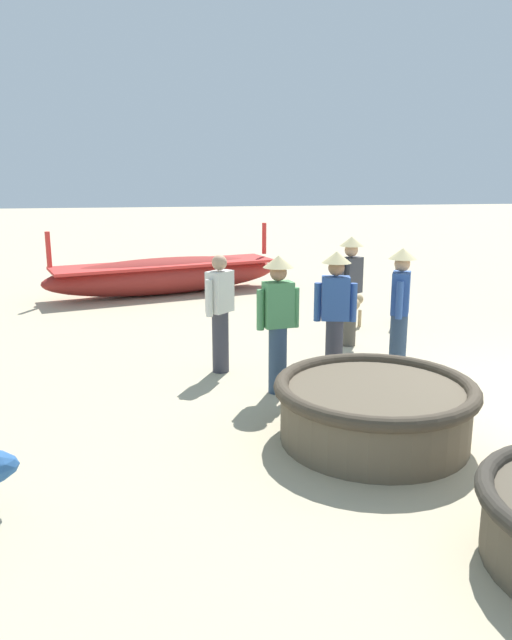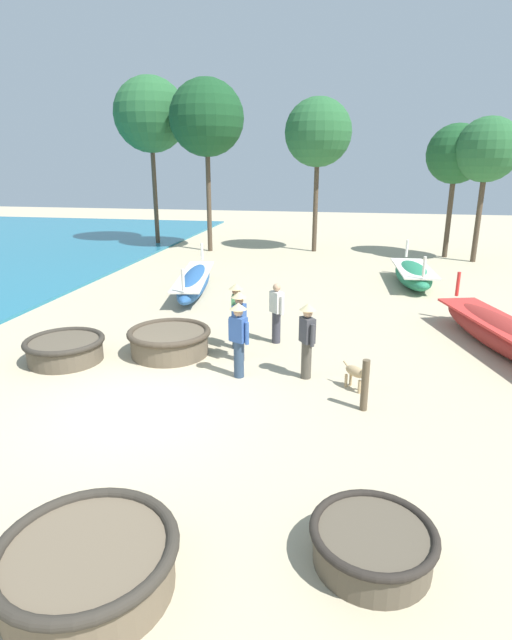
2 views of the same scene
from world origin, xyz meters
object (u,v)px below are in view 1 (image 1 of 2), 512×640
object	(u,v)px
coracle_front_left	(375,408)
fisherman_hauling	(335,309)
fisherman_standing_right	(350,284)
fisherman_with_hat	(278,315)
dog	(353,306)
fisherman_crouching	(220,311)
fisherman_standing_left	(400,303)
long_boat_blue_hull	(166,275)
mooring_post_inland	(398,295)

from	to	relation	value
coracle_front_left	fisherman_hauling	bearing A→B (deg)	-2.96
fisherman_standing_right	fisherman_with_hat	size ratio (longest dim) A/B	1.00
dog	fisherman_standing_right	bearing A→B (deg)	159.03
fisherman_crouching	fisherman_standing_left	size ratio (longest dim) A/B	0.94
coracle_front_left	dog	xyz separation A→B (m)	(4.45, -1.21, 0.03)
coracle_front_left	fisherman_standing_right	world-z (taller)	fisherman_standing_right
fisherman_standing_left	fisherman_hauling	world-z (taller)	same
long_boat_blue_hull	fisherman_standing_right	size ratio (longest dim) A/B	3.16
fisherman_standing_right	fisherman_hauling	xyz separation A→B (m)	(-1.62, 0.71, 0.00)
coracle_front_left	long_boat_blue_hull	world-z (taller)	long_boat_blue_hull
dog	fisherman_hauling	bearing A→B (deg)	157.48
coracle_front_left	fisherman_hauling	world-z (taller)	fisherman_hauling
fisherman_with_hat	dog	size ratio (longest dim) A/B	3.06
fisherman_crouching	fisherman_standing_left	xyz separation A→B (m)	(-0.47, -2.29, 0.12)
long_boat_blue_hull	fisherman_hauling	size ratio (longest dim) A/B	3.16
fisherman_standing_left	mooring_post_inland	distance (m)	2.87
fisherman_crouching	fisherman_standing_right	world-z (taller)	fisherman_standing_right
fisherman_standing_left	mooring_post_inland	world-z (taller)	fisherman_standing_left
coracle_front_left	fisherman_hauling	distance (m)	1.87
fisherman_standing_right	dog	bearing A→B (deg)	-20.97
long_boat_blue_hull	fisherman_crouching	world-z (taller)	fisherman_crouching
dog	long_boat_blue_hull	bearing A→B (deg)	41.36
fisherman_standing_left	dog	size ratio (longest dim) A/B	3.06
fisherman_standing_right	fisherman_standing_left	size ratio (longest dim) A/B	1.00
long_boat_blue_hull	coracle_front_left	bearing A→B (deg)	-166.69
fisherman_crouching	fisherman_hauling	bearing A→B (deg)	-115.79
fisherman_standing_left	dog	world-z (taller)	fisherman_standing_left
fisherman_hauling	dog	distance (m)	2.98
fisherman_with_hat	fisherman_standing_left	xyz separation A→B (m)	(0.44, -1.69, 0.00)
fisherman_with_hat	fisherman_hauling	distance (m)	0.81
fisherman_standing_right	fisherman_standing_left	bearing A→B (deg)	-171.40
coracle_front_left	dog	world-z (taller)	coracle_front_left
long_boat_blue_hull	fisherman_standing_left	size ratio (longest dim) A/B	3.16
fisherman_standing_right	mooring_post_inland	bearing A→B (deg)	-46.41
mooring_post_inland	coracle_front_left	bearing A→B (deg)	155.79
fisherman_standing_left	dog	bearing A→B (deg)	-4.43
fisherman_standing_left	fisherman_standing_right	bearing A→B (deg)	8.60
mooring_post_inland	dog	bearing A→B (deg)	98.75
long_boat_blue_hull	fisherman_hauling	bearing A→B (deg)	-162.34
fisherman_with_hat	fisherman_hauling	world-z (taller)	same
fisherman_hauling	mooring_post_inland	xyz separation A→B (m)	(2.83, -1.97, -0.45)
fisherman_crouching	mooring_post_inland	world-z (taller)	fisherman_crouching
fisherman_standing_left	mooring_post_inland	xyz separation A→B (m)	(2.64, -1.05, -0.45)
coracle_front_left	fisherman_standing_left	world-z (taller)	fisherman_standing_left
fisherman_crouching	dog	size ratio (longest dim) A/B	2.88
fisherman_standing_right	fisherman_with_hat	distance (m)	2.38
long_boat_blue_hull	dog	bearing A→B (deg)	-138.64
long_boat_blue_hull	fisherman_standing_left	world-z (taller)	fisherman_standing_left
coracle_front_left	long_boat_blue_hull	xyz separation A→B (m)	(7.97, 1.89, 0.07)
long_boat_blue_hull	fisherman_with_hat	distance (m)	6.59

